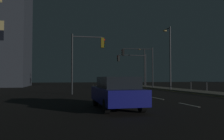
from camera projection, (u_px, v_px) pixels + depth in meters
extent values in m
plane|color=black|center=(137.00, 94.00, 20.44)|extent=(112.00, 112.00, 0.00)
cube|color=gray|center=(203.00, 92.00, 22.06)|extent=(2.65, 77.00, 0.14)
cube|color=silver|center=(188.00, 105.00, 12.17)|extent=(0.14, 2.00, 0.01)
cube|color=silver|center=(158.00, 98.00, 16.06)|extent=(0.14, 2.00, 0.01)
cube|color=silver|center=(139.00, 94.00, 19.95)|extent=(0.14, 2.00, 0.01)
cube|color=silver|center=(126.00, 92.00, 23.84)|extent=(0.14, 2.00, 0.01)
cube|color=silver|center=(117.00, 90.00, 27.74)|extent=(0.14, 2.00, 0.01)
cube|color=silver|center=(110.00, 88.00, 31.63)|extent=(0.14, 2.00, 0.01)
cube|color=silver|center=(105.00, 87.00, 35.52)|extent=(0.14, 2.00, 0.01)
cube|color=silver|center=(100.00, 86.00, 39.41)|extent=(0.14, 2.00, 0.01)
cube|color=silver|center=(97.00, 86.00, 43.30)|extent=(0.14, 2.00, 0.01)
cube|color=silver|center=(94.00, 85.00, 47.19)|extent=(0.14, 2.00, 0.01)
cube|color=gold|center=(165.00, 90.00, 26.56)|extent=(0.14, 53.00, 0.01)
cube|color=navy|center=(116.00, 95.00, 10.71)|extent=(1.86, 4.42, 0.70)
cube|color=#1E2328|center=(117.00, 82.00, 10.49)|extent=(1.62, 2.48, 0.55)
cylinder|color=black|center=(95.00, 100.00, 11.87)|extent=(0.23, 0.64, 0.64)
cylinder|color=black|center=(123.00, 99.00, 12.25)|extent=(0.23, 0.64, 0.64)
cylinder|color=black|center=(106.00, 106.00, 9.14)|extent=(0.23, 0.64, 0.64)
cylinder|color=black|center=(142.00, 105.00, 9.52)|extent=(0.23, 0.64, 0.64)
cylinder|color=#38383D|center=(146.00, 70.00, 34.39)|extent=(0.16, 0.16, 5.16)
cylinder|color=#38383D|center=(132.00, 55.00, 33.89)|extent=(4.47, 0.25, 0.11)
cube|color=black|center=(119.00, 58.00, 33.30)|extent=(0.29, 0.35, 0.95)
sphere|color=red|center=(118.00, 56.00, 33.27)|extent=(0.20, 0.20, 0.20)
sphere|color=black|center=(118.00, 58.00, 33.26)|extent=(0.20, 0.20, 0.20)
sphere|color=black|center=(118.00, 60.00, 33.24)|extent=(0.20, 0.20, 0.20)
cylinder|color=#2D3033|center=(72.00, 64.00, 20.07)|extent=(0.16, 0.16, 5.63)
cylinder|color=#4C4C51|center=(88.00, 37.00, 20.43)|extent=(2.82, 0.24, 0.11)
cube|color=olive|center=(102.00, 43.00, 20.66)|extent=(0.30, 0.35, 0.95)
sphere|color=red|center=(104.00, 40.00, 20.70)|extent=(0.20, 0.20, 0.20)
sphere|color=black|center=(104.00, 43.00, 20.69)|extent=(0.20, 0.20, 0.20)
sphere|color=black|center=(104.00, 46.00, 20.68)|extent=(0.20, 0.20, 0.20)
cylinder|color=#38383D|center=(153.00, 67.00, 31.42)|extent=(0.16, 0.16, 5.80)
cylinder|color=#38383D|center=(138.00, 49.00, 31.22)|extent=(4.32, 0.51, 0.11)
cube|color=black|center=(123.00, 52.00, 30.90)|extent=(0.31, 0.36, 0.95)
sphere|color=red|center=(122.00, 50.00, 30.89)|extent=(0.20, 0.20, 0.20)
sphere|color=black|center=(122.00, 52.00, 30.88)|extent=(0.20, 0.20, 0.20)
sphere|color=black|center=(122.00, 54.00, 30.87)|extent=(0.20, 0.20, 0.20)
cylinder|color=#2D3033|center=(144.00, 67.00, 37.97)|extent=(0.18, 0.18, 6.55)
cylinder|color=#38383D|center=(142.00, 49.00, 37.64)|extent=(1.24, 0.73, 0.10)
ellipsoid|color=#F9D172|center=(139.00, 49.00, 37.19)|extent=(0.56, 0.36, 0.24)
cylinder|color=#4C4C51|center=(170.00, 58.00, 26.64)|extent=(0.18, 0.18, 7.72)
cylinder|color=#2D3033|center=(167.00, 29.00, 27.40)|extent=(0.13, 1.31, 0.10)
ellipsoid|color=#F9D172|center=(165.00, 31.00, 28.03)|extent=(0.56, 0.36, 0.24)
cylinder|color=#59595E|center=(207.00, 86.00, 23.23)|extent=(0.09, 0.09, 0.95)
cylinder|color=#59595E|center=(191.00, 85.00, 26.07)|extent=(0.09, 0.09, 0.95)
cube|color=#EACC7A|center=(0.00, 25.00, 33.86)|extent=(1.10, 0.06, 1.50)
cube|color=black|center=(0.00, 35.00, 33.80)|extent=(1.10, 0.06, 1.50)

